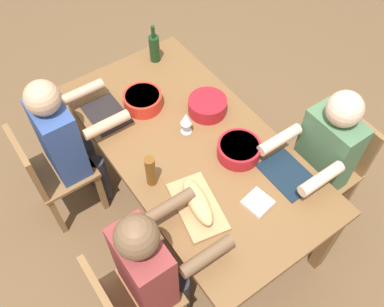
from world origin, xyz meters
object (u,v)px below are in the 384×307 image
diner_far_right (66,139)px  wine_bottle (154,48)px  chair_far_right (49,171)px  serving_bowl_fruit (208,105)px  serving_bowl_salad (143,100)px  wine_glass (186,119)px  serving_bowl_pasta (239,149)px  dining_table (192,150)px  beer_bottle (151,171)px  bread_loaf (198,201)px  chair_near_left (333,162)px  cutting_board (197,206)px  diner_far_left (152,266)px  diner_near_left (322,155)px  chair_far_left (126,300)px  napkin_stack (258,202)px

diner_far_right → wine_bottle: 0.91m
chair_far_right → serving_bowl_fruit: (-0.36, -1.04, 0.32)m
serving_bowl_salad → wine_glass: bearing=-162.8°
serving_bowl_pasta → serving_bowl_salad: bearing=21.0°
chair_far_right → wine_bottle: size_ratio=2.93×
dining_table → beer_bottle: (-0.10, 0.36, 0.19)m
dining_table → beer_bottle: beer_bottle is taller
serving_bowl_fruit → serving_bowl_salad: serving_bowl_fruit is taller
bread_loaf → wine_bottle: size_ratio=1.10×
wine_glass → serving_bowl_fruit: bearing=-73.4°
chair_near_left → cutting_board: size_ratio=2.12×
diner_far_left → serving_bowl_fruit: bearing=-51.7°
chair_near_left → diner_near_left: diner_near_left is taller
bread_loaf → wine_bottle: (1.18, -0.47, 0.04)m
chair_far_left → wine_glass: wine_glass is taller
diner_far_left → chair_far_left: bearing=90.0°
napkin_stack → diner_far_left: bearing=85.9°
wine_bottle → diner_far_left: bearing=147.0°
cutting_board → napkin_stack: napkin_stack is taller
serving_bowl_salad → chair_near_left: bearing=-137.3°
serving_bowl_fruit → dining_table: bearing=124.2°
diner_near_left → bread_loaf: 0.88m
chair_near_left → serving_bowl_fruit: size_ratio=3.36×
chair_near_left → diner_far_left: 1.44m
chair_far_right → bread_loaf: (-0.91, -0.57, 0.32)m
diner_far_right → wine_glass: size_ratio=7.23×
serving_bowl_pasta → bread_loaf: size_ratio=0.82×
cutting_board → bread_loaf: (0.00, 0.00, 0.06)m
dining_table → napkin_stack: (-0.57, -0.05, 0.09)m
diner_far_left → napkin_stack: bearing=-94.1°
dining_table → bread_loaf: size_ratio=5.89×
chair_far_right → serving_bowl_pasta: (-0.75, -0.98, 0.31)m
chair_near_left → wine_glass: (0.62, 0.78, 0.37)m
wine_bottle → wine_glass: size_ratio=1.75×
diner_near_left → wine_bottle: (1.31, 0.39, 0.15)m
chair_far_right → cutting_board: size_ratio=2.12×
diner_far_left → serving_bowl_fruit: diner_far_left is taller
chair_near_left → chair_far_right: 1.91m
diner_far_left → beer_bottle: 0.52m
serving_bowl_fruit → wine_glass: bearing=106.6°
bread_loaf → wine_bottle: wine_bottle is taller
diner_near_left → chair_far_left: (0.00, 1.43, -0.21)m
serving_bowl_fruit → serving_bowl_pasta: size_ratio=0.96×
dining_table → chair_far_right: bearing=57.2°
chair_near_left → napkin_stack: 0.80m
serving_bowl_fruit → cutting_board: 0.73m
chair_far_left → serving_bowl_fruit: bearing=-56.9°
chair_far_right → beer_bottle: (-0.62, -0.45, 0.37)m
chair_near_left → diner_far_right: diner_far_right is taller
cutting_board → diner_far_right: bearing=22.8°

